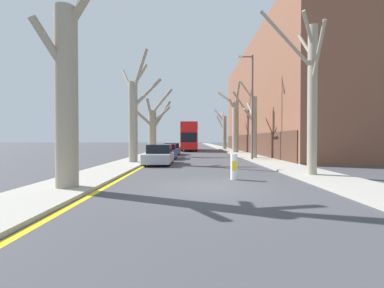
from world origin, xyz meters
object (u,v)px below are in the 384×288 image
lamp_post (253,102)px  traffic_bollard (235,167)px  street_tree_right_0 (312,92)px  street_tree_right_3 (225,129)px  double_decker_bus (191,135)px  parked_car_2 (173,149)px  street_tree_left_1 (135,115)px  parked_car_0 (161,155)px  street_tree_left_2 (154,127)px  street_tree_right_2 (236,123)px  street_tree_right_1 (254,124)px  parked_car_1 (168,152)px  street_tree_left_0 (69,84)px

lamp_post → traffic_bollard: lamp_post is taller
street_tree_right_0 → street_tree_right_3: 34.06m
double_decker_bus → parked_car_2: 12.29m
street_tree_left_1 → double_decker_bus: 23.63m
street_tree_left_1 → parked_car_0: street_tree_left_1 is taller
street_tree_right_0 → parked_car_2: bearing=114.1°
traffic_bollard → street_tree_left_2: bearing=110.3°
street_tree_right_0 → street_tree_right_2: 22.38m
street_tree_right_1 → traffic_bollard: bearing=-106.9°
parked_car_1 → traffic_bollard: size_ratio=3.30×
street_tree_left_0 → parked_car_2: bearing=84.6°
street_tree_right_2 → parked_car_2: 9.80m
street_tree_left_2 → double_decker_bus: size_ratio=0.65×
parked_car_2 → traffic_bollard: size_ratio=3.83×
parked_car_2 → street_tree_left_2: bearing=-128.4°
street_tree_right_2 → traffic_bollard: bearing=-99.6°
street_tree_right_1 → street_tree_right_3: 22.27m
street_tree_left_2 → traffic_bollard: (6.24, -16.88, -2.61)m
street_tree_right_2 → parked_car_1: street_tree_right_2 is taller
street_tree_right_2 → parked_car_1: (-8.28, -10.55, -3.38)m
parked_car_1 → parked_car_2: (-0.00, 6.56, -0.00)m
street_tree_right_2 → double_decker_bus: (-6.31, 7.99, -1.52)m
street_tree_right_1 → double_decker_bus: 19.62m
street_tree_right_0 → street_tree_right_2: bearing=89.9°
street_tree_left_0 → street_tree_right_3: street_tree_left_0 is taller
street_tree_left_2 → parked_car_2: bearing=51.6°
traffic_bollard → street_tree_right_3: bearing=83.7°
street_tree_left_1 → street_tree_right_1: (10.22, 4.67, -0.43)m
street_tree_right_1 → parked_car_1: (-8.19, 0.04, -2.66)m
street_tree_right_2 → traffic_bollard: (-3.96, -23.29, -3.45)m
street_tree_right_0 → street_tree_left_2: bearing=122.4°
street_tree_right_1 → parked_car_2: street_tree_right_1 is taller
street_tree_right_2 → parked_car_0: 18.31m
parked_car_1 → lamp_post: 9.00m
street_tree_left_2 → parked_car_1: size_ratio=1.91×
street_tree_left_2 → parked_car_1: street_tree_left_2 is taller
street_tree_left_0 → parked_car_0: street_tree_left_0 is taller
parked_car_0 → parked_car_1: size_ratio=1.15×
street_tree_right_3 → lamp_post: 24.28m
double_decker_bus → street_tree_left_1: bearing=-99.8°
street_tree_left_0 → street_tree_left_2: 19.31m
street_tree_left_2 → traffic_bollard: size_ratio=6.31×
street_tree_right_2 → parked_car_0: street_tree_right_2 is taller
street_tree_left_1 → street_tree_right_0: (10.27, -7.11, 0.43)m
parked_car_2 → lamp_post: lamp_post is taller
street_tree_left_0 → street_tree_right_2: bearing=68.1°
street_tree_right_3 → street_tree_right_2: bearing=-89.6°
street_tree_left_1 → parked_car_1: 5.99m
street_tree_right_2 → double_decker_bus: 10.29m
parked_car_0 → traffic_bollard: bearing=-59.4°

